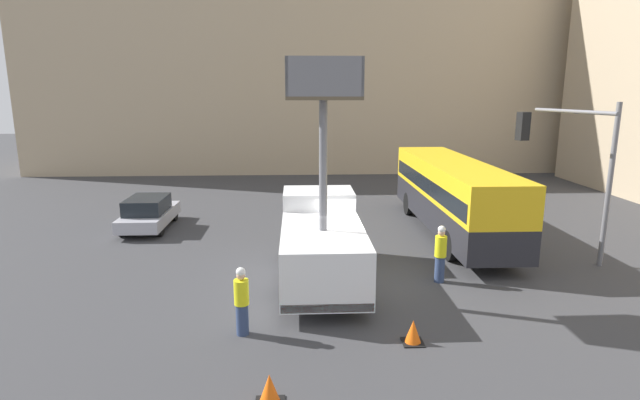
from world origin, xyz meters
name	(u,v)px	position (x,y,z in m)	size (l,w,h in m)	color
ground_plane	(355,281)	(0.00, 0.00, 0.00)	(120.00, 120.00, 0.00)	#38383A
building_backdrop_far	(319,61)	(0.00, 26.36, 8.53)	(44.00, 10.00, 17.07)	tan
utility_truck	(321,238)	(-1.10, 0.08, 1.48)	(2.52, 6.48, 7.04)	white
city_bus	(452,192)	(4.82, 5.36, 1.88)	(2.43, 11.36, 3.18)	#232328
traffic_light_pole	(579,157)	(7.64, 0.80, 3.95)	(3.86, 3.61, 5.78)	slate
road_worker_near_truck	(242,301)	(-3.31, -3.57, 0.91)	(0.38, 0.38, 1.82)	navy
road_worker_directing	(440,254)	(2.76, -0.23, 0.96)	(0.38, 0.38, 1.91)	navy
traffic_cone_near_truck	(413,332)	(0.96, -4.22, 0.28)	(0.53, 0.53, 0.60)	black
traffic_cone_mid_road	(270,391)	(-2.46, -6.59, 0.32)	(0.60, 0.60, 0.68)	black
parked_car_curbside	(149,213)	(-8.60, 6.79, 0.74)	(1.83, 4.22, 1.48)	#A8A8B2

